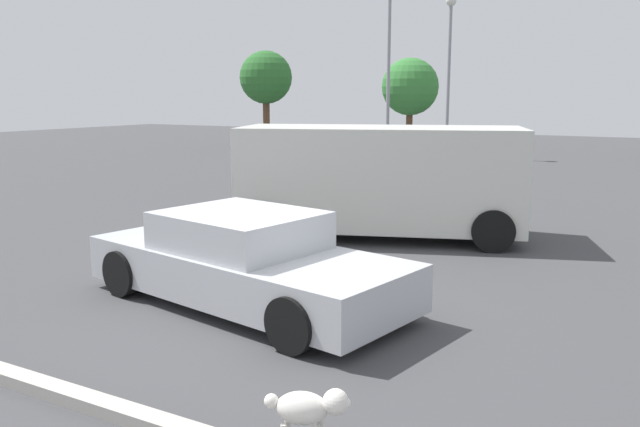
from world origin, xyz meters
name	(u,v)px	position (x,y,z in m)	size (l,w,h in m)	color
ground_plane	(266,308)	(0.00, 0.00, 0.00)	(80.00, 80.00, 0.00)	#424244
sedan_foreground	(245,262)	(-0.34, 0.02, 0.57)	(4.81, 2.60, 1.23)	#B7BABF
dog	(309,407)	(2.13, -2.57, 0.28)	(0.66, 0.39, 0.45)	white
van_white	(380,178)	(-0.48, 4.72, 1.16)	(5.72, 3.73, 2.13)	silver
pedestrian	(386,171)	(-1.64, 7.71, 0.92)	(0.45, 0.46, 1.55)	gray
parking_curb	(77,398)	(0.00, -3.04, 0.06)	(7.22, 0.20, 0.12)	#B7B2A8
light_post_near	(389,41)	(-6.22, 18.48, 4.90)	(0.44, 0.44, 7.37)	gray
light_post_mid	(449,50)	(-4.49, 21.05, 4.62)	(0.44, 0.44, 6.88)	gray
tree_back_center	(410,87)	(-8.03, 25.64, 3.14)	(2.97, 2.97, 4.65)	brown
tree_far_right	(266,78)	(-14.60, 21.96, 3.60)	(2.73, 2.73, 5.00)	brown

